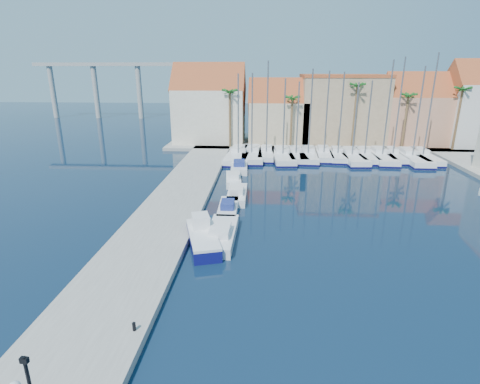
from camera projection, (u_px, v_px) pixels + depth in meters
name	position (u px, v px, depth m)	size (l,w,h in m)	color
ground	(267.00, 293.00, 22.57)	(260.00, 260.00, 0.00)	black
quay_west	(172.00, 207.00, 35.84)	(6.00, 77.00, 0.50)	gray
shore_north	(322.00, 142.00, 67.36)	(54.00, 16.00, 0.50)	gray
bollard	(134.00, 327.00, 18.53)	(0.18, 0.18, 0.44)	black
fishing_boat	(203.00, 237.00, 28.55)	(3.56, 6.26, 2.08)	#0F0F58
motorboat_west_0	(221.00, 234.00, 29.41)	(2.28, 6.79, 1.40)	white
motorboat_west_1	(228.00, 209.00, 34.77)	(1.82, 5.37, 1.40)	white
motorboat_west_2	(237.00, 194.00, 38.81)	(1.95, 5.92, 1.40)	white
motorboat_west_3	(233.00, 179.00, 44.14)	(2.20, 5.39, 1.40)	white
motorboat_west_4	(239.00, 166.00, 49.92)	(2.42, 6.58, 1.40)	white
sailboat_0	(239.00, 155.00, 56.31)	(3.89, 12.18, 12.26)	white
sailboat_1	(252.00, 154.00, 56.77)	(3.53, 11.55, 12.34)	white
sailboat_2	(266.00, 153.00, 56.91)	(2.61, 8.86, 13.97)	white
sailboat_3	(282.00, 155.00, 55.88)	(3.67, 11.25, 11.63)	white
sailboat_4	(295.00, 155.00, 56.17)	(3.22, 9.76, 11.20)	white
sailboat_5	(308.00, 155.00, 56.21)	(3.27, 10.36, 12.91)	white
sailboat_6	(323.00, 154.00, 56.66)	(2.89, 9.05, 12.64)	white
sailboat_7	(337.00, 155.00, 56.08)	(2.89, 8.65, 12.49)	white
sailboat_8	(351.00, 156.00, 55.32)	(3.40, 10.93, 11.14)	white
sailboat_9	(363.00, 155.00, 55.84)	(2.86, 9.40, 11.35)	white
sailboat_10	(381.00, 156.00, 55.51)	(3.47, 10.99, 14.07)	white
sailboat_11	(392.00, 155.00, 55.84)	(2.36, 8.85, 14.47)	white
sailboat_12	(411.00, 157.00, 54.82)	(2.96, 11.11, 13.26)	white
sailboat_13	(421.00, 156.00, 55.27)	(2.98, 10.26, 14.99)	white
building_0	(210.00, 107.00, 65.68)	(12.30, 9.00, 13.50)	beige
building_1	(278.00, 114.00, 65.32)	(10.30, 8.00, 11.00)	tan
building_2	(341.00, 109.00, 65.29)	(14.20, 10.20, 11.50)	tan
building_3	(414.00, 112.00, 63.73)	(10.30, 8.00, 12.00)	tan
building_4	(473.00, 106.00, 61.88)	(8.30, 8.00, 14.00)	white
palm_0	(230.00, 94.00, 59.89)	(2.60, 2.60, 10.15)	brown
palm_1	(292.00, 100.00, 59.57)	(2.60, 2.60, 9.15)	brown
palm_2	(357.00, 88.00, 58.36)	(2.60, 2.60, 11.15)	brown
palm_3	(408.00, 98.00, 58.31)	(2.60, 2.60, 9.65)	brown
palm_4	(463.00, 92.00, 57.52)	(2.60, 2.60, 10.65)	brown
viaduct	(120.00, 79.00, 99.47)	(48.00, 2.20, 14.45)	#9E9E99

